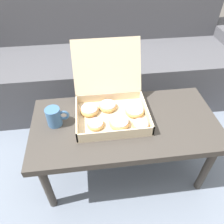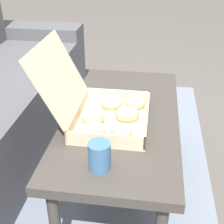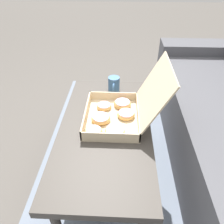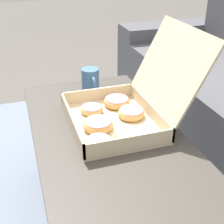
# 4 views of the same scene
# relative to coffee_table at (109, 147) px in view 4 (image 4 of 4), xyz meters

# --- Properties ---
(ground_plane) EXTENTS (12.00, 12.00, 0.00)m
(ground_plane) POSITION_rel_coffee_table_xyz_m (0.00, 0.11, -0.41)
(ground_plane) COLOR #514C47
(area_rug) EXTENTS (2.61, 1.77, 0.01)m
(area_rug) POSITION_rel_coffee_table_xyz_m (0.00, 0.41, -0.40)
(area_rug) COLOR slate
(area_rug) RESTS_ON ground_plane
(coffee_table) EXTENTS (1.03, 0.51, 0.46)m
(coffee_table) POSITION_rel_coffee_table_xyz_m (0.00, 0.00, 0.00)
(coffee_table) COLOR #3D3833
(coffee_table) RESTS_ON ground_plane
(pastry_box) EXTENTS (0.39, 0.45, 0.34)m
(pastry_box) POSITION_rel_coffee_table_xyz_m (-0.06, 0.08, 0.11)
(pastry_box) COLOR beige
(pastry_box) RESTS_ON coffee_table
(coffee_mug) EXTENTS (0.12, 0.08, 0.11)m
(coffee_mug) POSITION_rel_coffee_table_xyz_m (-0.38, 0.03, 0.10)
(coffee_mug) COLOR #3D6693
(coffee_mug) RESTS_ON coffee_table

